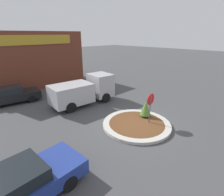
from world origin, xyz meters
name	(u,v)px	position (x,y,z in m)	size (l,w,h in m)	color
ground_plane	(136,125)	(0.00, 0.00, 0.00)	(120.00, 120.00, 0.00)	#474749
traffic_island	(137,124)	(0.00, 0.00, 0.09)	(4.31, 4.31, 0.18)	#BCB7AD
stop_sign	(150,103)	(0.66, -0.48, 1.49)	(0.74, 0.07, 2.14)	#4C4C51
island_shrub	(146,108)	(1.17, 0.17, 0.81)	(0.73, 0.73, 1.13)	brown
utility_truck	(84,90)	(-0.08, 5.40, 1.17)	(5.41, 2.53, 2.29)	#B2B2B7
storefront_building	(28,59)	(-0.61, 14.89, 2.90)	(10.50, 6.07, 5.79)	brown
parked_sedan_black	(11,95)	(-4.26, 9.89, 0.70)	(4.58, 2.57, 1.39)	black
parked_sedan_blue	(16,188)	(-7.25, -0.42, 0.70)	(4.79, 2.05, 1.37)	navy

